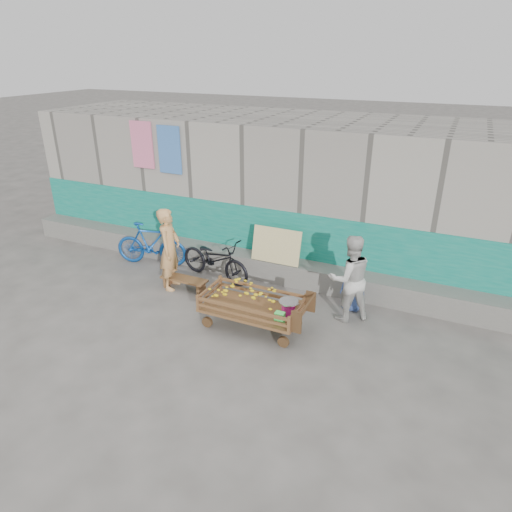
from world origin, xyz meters
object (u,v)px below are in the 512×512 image
at_px(vendor_man, 170,249).
at_px(child, 353,288).
at_px(bicycle_dark, 215,259).
at_px(bench, 184,281).
at_px(bicycle_blue, 151,244).
at_px(banana_cart, 250,300).
at_px(woman, 349,278).

bearing_deg(vendor_man, child, -94.05).
relative_size(vendor_man, bicycle_dark, 0.98).
height_order(bench, vendor_man, vendor_man).
xyz_separation_m(child, bicycle_blue, (-4.44, 0.10, 0.03)).
height_order(child, bicycle_blue, bicycle_blue).
height_order(banana_cart, bicycle_dark, bicycle_dark).
distance_m(banana_cart, bicycle_blue, 3.32).
height_order(child, bicycle_dark, child).
relative_size(vendor_man, woman, 1.05).
height_order(banana_cart, woman, woman).
distance_m(child, bicycle_dark, 2.85).
xyz_separation_m(woman, child, (0.01, 0.30, -0.33)).
distance_m(bicycle_dark, bicycle_blue, 1.60).
relative_size(woman, bicycle_blue, 0.98).
height_order(banana_cart, bicycle_blue, bicycle_blue).
bearing_deg(banana_cart, vendor_man, 161.84).
distance_m(vendor_man, woman, 3.45).
relative_size(bench, bicycle_dark, 0.57).
xyz_separation_m(banana_cart, bench, (-1.76, 0.69, -0.35)).
bearing_deg(vendor_man, woman, -98.97).
bearing_deg(woman, bicycle_dark, -42.53).
height_order(bicycle_dark, bicycle_blue, bicycle_blue).
bearing_deg(banana_cart, bicycle_dark, 136.57).
bearing_deg(vendor_man, bicycle_blue, 40.49).
xyz_separation_m(banana_cart, bicycle_blue, (-3.02, 1.37, -0.05)).
relative_size(vendor_man, child, 1.83).
bearing_deg(banana_cart, woman, 34.59).
bearing_deg(vendor_man, banana_cart, -122.28).
relative_size(bench, bicycle_blue, 0.60).
relative_size(bench, child, 1.06).
xyz_separation_m(bench, bicycle_blue, (-1.26, 0.68, 0.30)).
bearing_deg(bench, vendor_man, -174.50).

